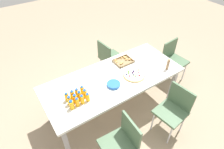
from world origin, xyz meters
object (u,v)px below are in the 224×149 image
object	(u,v)px
napkin_stack	(84,81)
juice_bottle_7	(85,94)
juice_bottle_9	(72,95)
juice_bottle_6	(80,96)
chair_far_right	(109,57)
snack_tray	(123,61)
chair_near_right	(174,108)
chair_end	(173,58)
juice_bottle_8	(67,97)
juice_bottle_11	(82,90)
chair_near_left	(122,141)
juice_bottle_2	(82,100)
cardboard_tube	(168,64)
juice_bottle_4	(70,101)
fruit_pizza	(134,75)
juice_bottle_5	(75,99)
plate_stack	(114,84)
juice_bottle_10	(77,93)
juice_bottle_1	(77,102)
juice_bottle_3	(88,97)
juice_bottle_0	(71,105)
party_table	(113,81)

from	to	relation	value
napkin_stack	juice_bottle_7	bearing A→B (deg)	-113.19
juice_bottle_9	juice_bottle_6	bearing A→B (deg)	-43.56
chair_far_right	napkin_stack	size ratio (longest dim) A/B	5.53
snack_tray	chair_near_right	bearing A→B (deg)	-81.14
chair_end	juice_bottle_8	world-z (taller)	juice_bottle_8
juice_bottle_11	chair_near_right	bearing A→B (deg)	-36.07
chair_near_left	juice_bottle_6	world-z (taller)	juice_bottle_6
juice_bottle_2	cardboard_tube	xyz separation A→B (m)	(1.44, -0.12, 0.03)
juice_bottle_4	fruit_pizza	bearing A→B (deg)	-1.05
juice_bottle_5	plate_stack	world-z (taller)	juice_bottle_5
juice_bottle_10	plate_stack	size ratio (longest dim) A/B	0.73
juice_bottle_1	juice_bottle_3	world-z (taller)	juice_bottle_1
fruit_pizza	juice_bottle_3	bearing A→B (deg)	-176.04
juice_bottle_5	juice_bottle_9	distance (m)	0.07
juice_bottle_0	juice_bottle_11	bearing A→B (deg)	34.05
juice_bottle_10	cardboard_tube	bearing A→B (deg)	-10.33
snack_tray	juice_bottle_4	bearing A→B (deg)	-162.53
juice_bottle_11	fruit_pizza	distance (m)	0.84
party_table	juice_bottle_11	xyz separation A→B (m)	(-0.54, -0.03, 0.13)
juice_bottle_1	fruit_pizza	size ratio (longest dim) A/B	0.41
chair_near_left	party_table	bearing A→B (deg)	-23.56
plate_stack	chair_far_right	bearing A→B (deg)	60.64
juice_bottle_3	chair_near_right	bearing A→B (deg)	-30.20
chair_near_left	juice_bottle_8	distance (m)	0.91
juice_bottle_8	juice_bottle_11	bearing A→B (deg)	-0.22
juice_bottle_0	juice_bottle_10	xyz separation A→B (m)	(0.15, 0.15, 0.00)
chair_near_right	cardboard_tube	world-z (taller)	cardboard_tube
napkin_stack	plate_stack	bearing A→B (deg)	-43.95
party_table	chair_near_left	world-z (taller)	chair_near_left
juice_bottle_4	snack_tray	xyz separation A→B (m)	(1.12, 0.35, -0.05)
juice_bottle_2	juice_bottle_5	xyz separation A→B (m)	(-0.07, 0.07, -0.01)
fruit_pizza	napkin_stack	size ratio (longest dim) A/B	2.24
juice_bottle_3	juice_bottle_11	world-z (taller)	juice_bottle_11
juice_bottle_8	juice_bottle_11	world-z (taller)	juice_bottle_8
juice_bottle_3	juice_bottle_4	bearing A→B (deg)	161.14
juice_bottle_10	juice_bottle_8	bearing A→B (deg)	176.02
chair_near_left	juice_bottle_5	size ratio (longest dim) A/B	6.13
juice_bottle_9	plate_stack	distance (m)	0.61
chair_far_right	juice_bottle_7	size ratio (longest dim) A/B	6.10
juice_bottle_1	juice_bottle_8	distance (m)	0.17
juice_bottle_1	juice_bottle_8	xyz separation A→B (m)	(-0.08, 0.15, 0.00)
chair_near_right	juice_bottle_6	distance (m)	1.37
chair_far_right	juice_bottle_8	bearing A→B (deg)	-60.91
juice_bottle_6	chair_near_left	bearing A→B (deg)	-73.61
chair_far_right	juice_bottle_11	world-z (taller)	juice_bottle_11
chair_near_right	chair_end	world-z (taller)	same
party_table	napkin_stack	world-z (taller)	napkin_stack
juice_bottle_1	juice_bottle_10	bearing A→B (deg)	64.64
juice_bottle_10	plate_stack	world-z (taller)	juice_bottle_10
juice_bottle_7	juice_bottle_4	bearing A→B (deg)	-179.09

